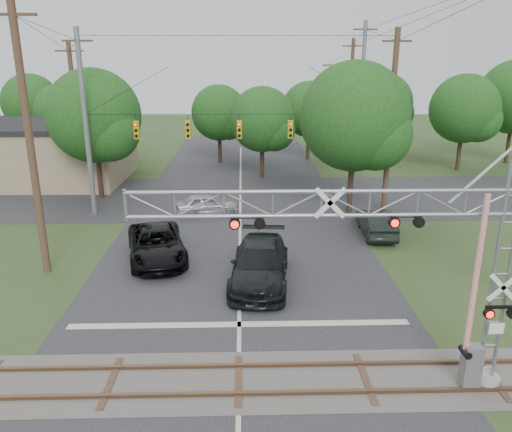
{
  "coord_description": "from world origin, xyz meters",
  "views": [
    {
      "loc": [
        0.18,
        -11.38,
        9.7
      ],
      "look_at": [
        0.7,
        7.5,
        3.73
      ],
      "focal_mm": 35.0,
      "sensor_mm": 36.0,
      "label": 1
    }
  ],
  "objects_px": {
    "car_dark": "(260,264)",
    "commercial_building": "(3,152)",
    "streetlight": "(352,122)",
    "pickup_black": "(156,244)",
    "traffic_signal_span": "(254,125)",
    "crossing_gantry": "(393,254)",
    "sedan_silver": "(207,204)"
  },
  "relations": [
    {
      "from": "car_dark",
      "to": "commercial_building",
      "type": "height_order",
      "value": "commercial_building"
    },
    {
      "from": "car_dark",
      "to": "streetlight",
      "type": "distance_m",
      "value": 17.68
    },
    {
      "from": "car_dark",
      "to": "commercial_building",
      "type": "distance_m",
      "value": 29.04
    },
    {
      "from": "pickup_black",
      "to": "traffic_signal_span",
      "type": "bearing_deg",
      "value": 43.49
    },
    {
      "from": "crossing_gantry",
      "to": "commercial_building",
      "type": "xyz_separation_m",
      "value": [
        -23.97,
        28.22,
        -2.04
      ]
    },
    {
      "from": "car_dark",
      "to": "crossing_gantry",
      "type": "bearing_deg",
      "value": -60.04
    },
    {
      "from": "crossing_gantry",
      "to": "sedan_silver",
      "type": "bearing_deg",
      "value": 109.91
    },
    {
      "from": "pickup_black",
      "to": "sedan_silver",
      "type": "xyz_separation_m",
      "value": [
        2.06,
        7.5,
        -0.11
      ]
    },
    {
      "from": "sedan_silver",
      "to": "commercial_building",
      "type": "height_order",
      "value": "commercial_building"
    },
    {
      "from": "pickup_black",
      "to": "streetlight",
      "type": "xyz_separation_m",
      "value": [
        12.3,
        12.69,
        4.51
      ]
    },
    {
      "from": "sedan_silver",
      "to": "crossing_gantry",
      "type": "bearing_deg",
      "value": -169.84
    },
    {
      "from": "pickup_black",
      "to": "streetlight",
      "type": "relative_size",
      "value": 0.61
    },
    {
      "from": "traffic_signal_span",
      "to": "car_dark",
      "type": "relative_size",
      "value": 3.15
    },
    {
      "from": "commercial_building",
      "to": "streetlight",
      "type": "distance_m",
      "value": 28.29
    },
    {
      "from": "car_dark",
      "to": "pickup_black",
      "type": "bearing_deg",
      "value": 156.52
    },
    {
      "from": "traffic_signal_span",
      "to": "crossing_gantry",
      "type": "bearing_deg",
      "value": -79.29
    },
    {
      "from": "crossing_gantry",
      "to": "pickup_black",
      "type": "bearing_deg",
      "value": 129.21
    },
    {
      "from": "pickup_black",
      "to": "sedan_silver",
      "type": "bearing_deg",
      "value": 61.26
    },
    {
      "from": "sedan_silver",
      "to": "car_dark",
      "type": "bearing_deg",
      "value": -173.34
    },
    {
      "from": "crossing_gantry",
      "to": "traffic_signal_span",
      "type": "xyz_separation_m",
      "value": [
        -3.47,
        18.36,
        1.29
      ]
    },
    {
      "from": "sedan_silver",
      "to": "streetlight",
      "type": "relative_size",
      "value": 0.43
    },
    {
      "from": "crossing_gantry",
      "to": "traffic_signal_span",
      "type": "distance_m",
      "value": 18.73
    },
    {
      "from": "commercial_building",
      "to": "streetlight",
      "type": "relative_size",
      "value": 2.15
    },
    {
      "from": "car_dark",
      "to": "commercial_building",
      "type": "xyz_separation_m",
      "value": [
        -20.48,
        20.53,
        1.49
      ]
    },
    {
      "from": "traffic_signal_span",
      "to": "sedan_silver",
      "type": "bearing_deg",
      "value": -173.68
    },
    {
      "from": "traffic_signal_span",
      "to": "sedan_silver",
      "type": "distance_m",
      "value": 5.88
    },
    {
      "from": "crossing_gantry",
      "to": "streetlight",
      "type": "height_order",
      "value": "streetlight"
    },
    {
      "from": "crossing_gantry",
      "to": "sedan_silver",
      "type": "xyz_separation_m",
      "value": [
        -6.53,
        18.02,
        -3.72
      ]
    },
    {
      "from": "traffic_signal_span",
      "to": "sedan_silver",
      "type": "height_order",
      "value": "traffic_signal_span"
    },
    {
      "from": "commercial_building",
      "to": "streetlight",
      "type": "height_order",
      "value": "streetlight"
    },
    {
      "from": "pickup_black",
      "to": "sedan_silver",
      "type": "relative_size",
      "value": 1.42
    },
    {
      "from": "traffic_signal_span",
      "to": "commercial_building",
      "type": "height_order",
      "value": "traffic_signal_span"
    }
  ]
}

